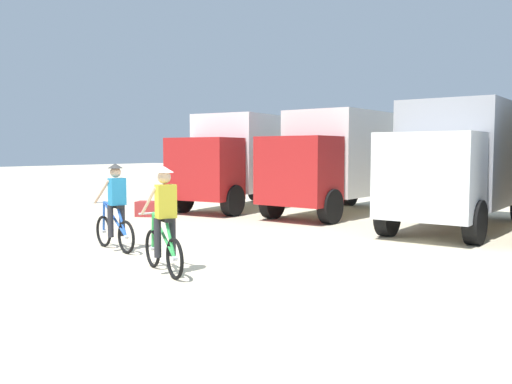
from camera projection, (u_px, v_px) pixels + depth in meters
The scene contains 7 objects.
ground_plane at pixel (166, 261), 10.12m from camera, with size 120.00×120.00×0.00m, color beige.
box_truck_avon_van at pixel (250, 156), 19.87m from camera, with size 2.79×6.88×3.35m.
box_truck_white_box at pixel (345, 157), 17.96m from camera, with size 2.76×6.88×3.35m.
box_truck_grey_hauler at pixel (464, 158), 14.59m from camera, with size 2.62×6.83×3.35m.
cyclist_orange_shirt at pixel (115, 210), 11.17m from camera, with size 1.68×0.64×1.82m.
cyclist_cowboy_hat at pixel (164, 224), 9.05m from camera, with size 1.59×0.85×1.82m.
supply_crate at pixel (147, 209), 17.10m from camera, with size 0.52×0.67×0.48m, color #9E2D2D.
Camera 1 is at (7.00, -7.32, 2.08)m, focal length 37.76 mm.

